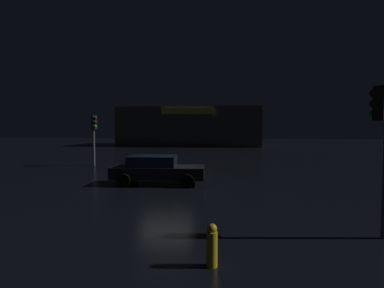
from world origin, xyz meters
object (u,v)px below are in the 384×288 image
store_building (190,127)px  fire_hydrant (212,245)px  traffic_signal_opposite (94,130)px  traffic_signal_main (381,126)px  car_near (157,169)px

store_building → fire_hydrant: 41.10m
store_building → traffic_signal_opposite: size_ratio=5.72×
traffic_signal_opposite → fire_hydrant: size_ratio=4.19×
traffic_signal_main → traffic_signal_opposite: size_ratio=1.04×
store_building → traffic_signal_main: 39.70m
car_near → traffic_signal_opposite: bearing=132.9°
traffic_signal_opposite → car_near: (5.97, -6.43, -1.82)m
store_building → traffic_signal_main: store_building is taller
traffic_signal_main → car_near: 9.76m
traffic_signal_opposite → store_building: bearing=81.1°
store_building → traffic_signal_opposite: store_building is taller
store_building → traffic_signal_opposite: 26.15m
traffic_signal_main → car_near: bearing=137.9°
car_near → fire_hydrant: size_ratio=5.21×
store_building → traffic_signal_opposite: bearing=-98.9°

